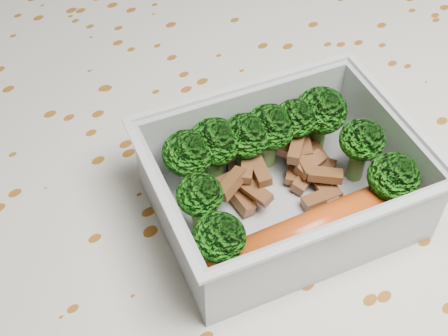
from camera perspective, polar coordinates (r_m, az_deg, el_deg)
dining_table at (r=0.48m, az=-0.54°, el=-8.30°), size 1.40×0.90×0.75m
tablecloth at (r=0.44m, az=-0.58°, el=-4.73°), size 1.46×0.96×0.19m
lunch_container at (r=0.39m, az=5.39°, el=-1.93°), size 0.19×0.16×0.06m
broccoli_florets at (r=0.39m, az=4.38°, el=1.54°), size 0.15×0.12×0.05m
meat_pile at (r=0.40m, az=5.66°, el=-0.35°), size 0.10×0.08×0.03m
sausage at (r=0.37m, az=8.32°, el=-5.45°), size 0.14×0.05×0.02m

